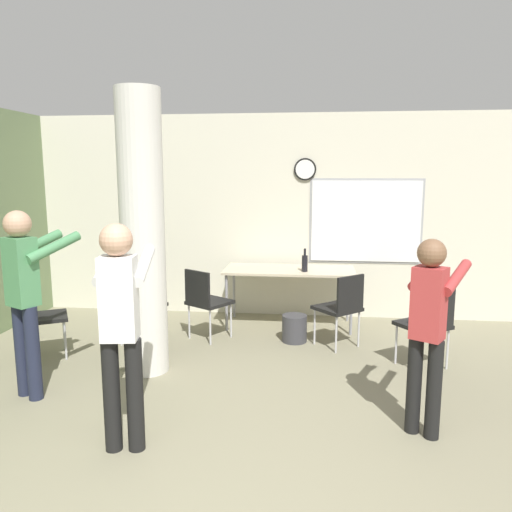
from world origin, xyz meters
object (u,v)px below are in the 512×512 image
at_px(person_watching_back, 25,289).
at_px(person_playing_front, 121,319).
at_px(person_playing_side, 429,322).
at_px(bottle_on_table, 305,263).
at_px(chair_table_left, 206,299).
at_px(chair_near_pillar, 138,303).
at_px(folding_table, 289,273).
at_px(chair_mid_room, 428,321).
at_px(chair_by_left_wall, 38,312).
at_px(chair_table_right, 342,305).

height_order(person_watching_back, person_playing_front, person_watching_back).
height_order(person_playing_side, person_playing_front, person_playing_front).
height_order(bottle_on_table, person_watching_back, person_watching_back).
xyz_separation_m(bottle_on_table, chair_table_left, (-1.17, -0.53, -0.37)).
distance_m(chair_table_left, chair_near_pillar, 0.79).
relative_size(folding_table, chair_mid_room, 1.94).
bearing_deg(bottle_on_table, chair_table_left, -155.48).
xyz_separation_m(chair_table_left, chair_mid_room, (2.46, -0.65, 0.00)).
distance_m(chair_table_left, chair_by_left_wall, 1.86).
distance_m(chair_by_left_wall, person_watching_back, 1.11).
bearing_deg(chair_table_right, folding_table, 129.47).
bearing_deg(chair_near_pillar, person_playing_front, -72.89).
bearing_deg(bottle_on_table, folding_table, 143.56).
bearing_deg(chair_near_pillar, chair_table_right, 4.62).
bearing_deg(bottle_on_table, chair_by_left_wall, -154.91).
height_order(bottle_on_table, chair_table_right, bottle_on_table).
bearing_deg(bottle_on_table, person_watching_back, -137.12).
xyz_separation_m(bottle_on_table, chair_by_left_wall, (-2.85, -1.33, -0.37)).
xyz_separation_m(chair_near_pillar, person_playing_side, (2.88, -1.70, 0.39)).
bearing_deg(person_playing_side, bottle_on_table, 111.13).
bearing_deg(chair_mid_room, person_playing_front, -144.62).
bearing_deg(chair_near_pillar, chair_mid_room, -6.49).
relative_size(folding_table, chair_by_left_wall, 1.94).
height_order(chair_table_left, person_playing_front, person_playing_front).
xyz_separation_m(chair_table_left, chair_near_pillar, (-0.74, -0.28, 0.00)).
relative_size(chair_table_right, person_watching_back, 0.52).
xyz_separation_m(chair_by_left_wall, person_playing_front, (1.60, -1.64, 0.47)).
bearing_deg(chair_table_right, bottle_on_table, 124.96).
bearing_deg(person_playing_side, chair_mid_room, 76.96).
height_order(bottle_on_table, chair_near_pillar, bottle_on_table).
bearing_deg(chair_near_pillar, folding_table, 29.42).
xyz_separation_m(chair_table_right, chair_by_left_wall, (-3.29, -0.71, 0.00)).
bearing_deg(chair_mid_room, person_watching_back, -164.04).
distance_m(chair_by_left_wall, chair_near_pillar, 1.07).
bearing_deg(person_playing_front, person_playing_side, 11.66).
bearing_deg(person_playing_front, bottle_on_table, 67.30).
xyz_separation_m(folding_table, bottle_on_table, (0.20, -0.15, 0.16)).
distance_m(chair_table_right, person_playing_side, 2.00).
bearing_deg(chair_mid_room, chair_table_right, 146.78).
xyz_separation_m(chair_table_right, chair_near_pillar, (-2.35, -0.19, 0.00)).
distance_m(chair_mid_room, person_playing_side, 1.43).
distance_m(chair_by_left_wall, chair_mid_room, 4.13).
relative_size(chair_by_left_wall, chair_near_pillar, 1.00).
xyz_separation_m(bottle_on_table, person_playing_front, (-1.25, -2.98, 0.10)).
xyz_separation_m(chair_table_left, person_playing_side, (2.15, -1.98, 0.39)).
height_order(chair_near_pillar, person_watching_back, person_watching_back).
relative_size(chair_table_right, chair_near_pillar, 1.00).
distance_m(folding_table, chair_mid_room, 2.00).
distance_m(bottle_on_table, chair_table_left, 1.34).
height_order(chair_by_left_wall, person_playing_front, person_playing_front).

